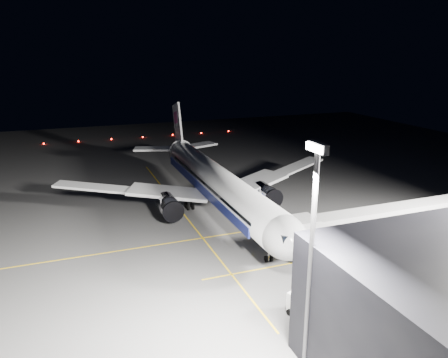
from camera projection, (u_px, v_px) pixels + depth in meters
ground at (217, 211)px, 77.51m from camera, size 200.00×200.00×0.00m
guide_line_main at (239, 232)px, 68.54m from camera, size 0.25×80.00×0.01m
guide_line_cross at (185, 216)px, 75.49m from camera, size 70.00×0.25×0.01m
guide_line_side at (338, 255)px, 61.15m from camera, size 0.25×40.00×0.01m
airliner at (215, 182)px, 77.01m from camera, size 61.48×54.22×16.64m
jet_bridge at (387, 217)px, 62.56m from camera, size 3.60×34.40×6.30m
floodlight_mast_south at (312, 241)px, 36.07m from camera, size 2.40×0.67×20.70m
taxiway_lights at (143, 137)px, 142.05m from camera, size 0.44×60.44×0.44m
service_truck at (309, 308)px, 46.14m from camera, size 5.25×3.62×2.50m
baggage_tug at (262, 205)px, 78.50m from camera, size 2.06×1.65×1.50m
safety_cone_a at (255, 215)px, 74.83m from camera, size 0.44×0.44×0.66m
safety_cone_b at (268, 198)px, 83.65m from camera, size 0.40×0.40×0.60m
safety_cone_c at (237, 193)px, 86.63m from camera, size 0.38×0.38×0.56m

